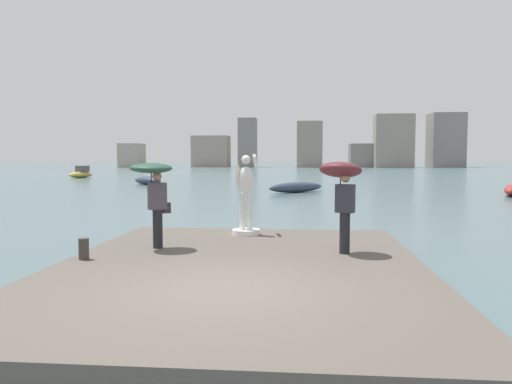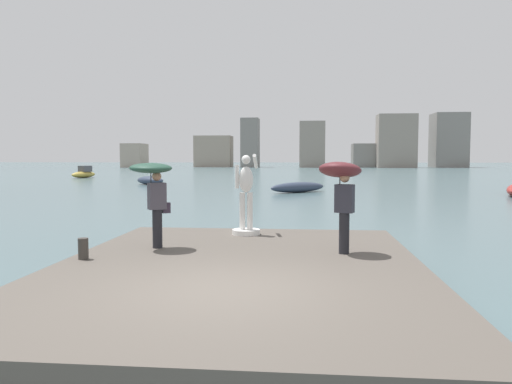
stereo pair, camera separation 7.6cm
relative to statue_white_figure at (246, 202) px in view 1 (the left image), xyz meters
name	(u,v)px [view 1 (the left image)]	position (x,y,z in m)	size (l,w,h in m)	color
ground_plane	(289,183)	(0.28, 34.53, -1.26)	(400.00, 400.00, 0.00)	#4C666B
pier	(240,274)	(0.28, -3.70, -1.06)	(7.10, 9.55, 0.40)	#564F47
statue_white_figure	(246,202)	(0.00, 0.00, 0.00)	(0.74, 0.93, 2.14)	white
onlooker_left	(153,182)	(-1.85, -2.18, 0.64)	(1.32, 1.33, 1.94)	black
onlooker_right	(342,182)	(2.32, -2.39, 0.68)	(1.19, 1.21, 2.01)	black
mooring_bollard	(84,249)	(-2.90, -3.55, -0.64)	(0.20, 0.20, 0.43)	#38332D
boat_near	(81,173)	(-24.84, 44.58, -0.72)	(2.31, 4.01, 1.46)	#B2993D
boat_mid	(148,180)	(-12.26, 30.61, -0.88)	(3.52, 3.09, 0.76)	#2D384C
boat_far	(296,187)	(1.13, 21.84, -0.90)	(4.21, 3.91, 0.72)	#2D384C
distant_skyline	(333,145)	(9.42, 112.18, 4.20)	(83.96, 13.48, 13.25)	#A89989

